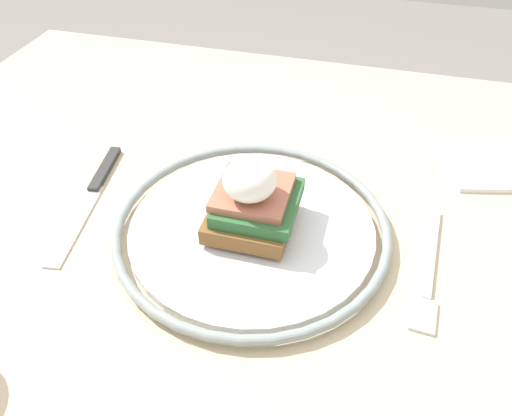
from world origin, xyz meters
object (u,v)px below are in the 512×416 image
(napkin, at_px, (511,166))
(plate, at_px, (256,228))
(knife, at_px, (93,191))
(fork, at_px, (429,271))
(sandwich, at_px, (256,201))

(napkin, bearing_deg, plate, 35.16)
(knife, xyz_separation_m, napkin, (-0.46, -0.17, 0.00))
(napkin, bearing_deg, fork, 64.51)
(fork, relative_size, knife, 0.82)
(sandwich, bearing_deg, plate, -34.12)
(fork, bearing_deg, napkin, -115.49)
(plate, relative_size, sandwich, 3.19)
(sandwich, relative_size, napkin, 0.60)
(fork, xyz_separation_m, napkin, (-0.09, -0.19, 0.00))
(fork, bearing_deg, sandwich, -2.94)
(knife, bearing_deg, napkin, -159.50)
(knife, bearing_deg, sandwich, 175.49)
(sandwich, bearing_deg, napkin, -144.76)
(napkin, bearing_deg, sandwich, 35.24)
(plate, relative_size, fork, 1.74)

